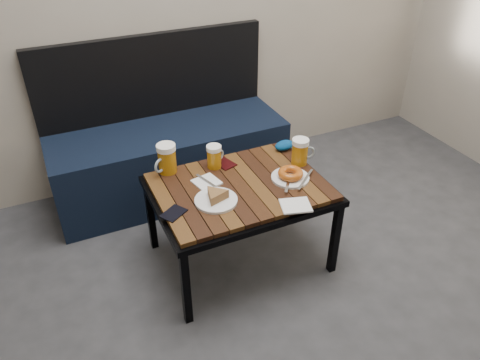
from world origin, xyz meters
name	(u,v)px	position (x,y,z in m)	size (l,w,h in m)	color
bench	(169,153)	(-0.07, 1.76, 0.27)	(1.40, 0.50, 0.95)	black
cafe_table	(240,192)	(0.06, 1.00, 0.43)	(0.84, 0.62, 0.47)	black
beer_mug_left	(167,159)	(-0.22, 1.25, 0.55)	(0.14, 0.12, 0.15)	#AD6C0D
beer_mug_centre	(214,156)	(0.01, 1.20, 0.53)	(0.12, 0.10, 0.12)	#AD6C0D
beer_mug_right	(300,151)	(0.42, 1.05, 0.54)	(0.13, 0.10, 0.14)	#AD6C0D
plate_pie	(216,198)	(-0.10, 0.92, 0.49)	(0.20, 0.20, 0.06)	white
plate_bagel	(290,175)	(0.31, 0.94, 0.49)	(0.23, 0.21, 0.05)	white
napkin_left	(207,182)	(-0.08, 1.08, 0.48)	(0.14, 0.15, 0.01)	white
napkin_right	(296,206)	(0.22, 0.74, 0.48)	(0.16, 0.14, 0.01)	white
passport_navy	(174,213)	(-0.30, 0.91, 0.47)	(0.08, 0.11, 0.01)	black
passport_burgundy	(224,163)	(0.07, 1.20, 0.47)	(0.08, 0.11, 0.01)	black
knit_pouch	(284,145)	(0.42, 1.21, 0.50)	(0.11, 0.07, 0.05)	navy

